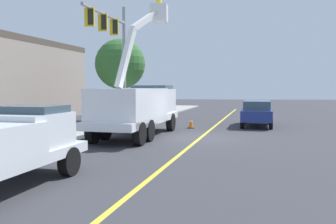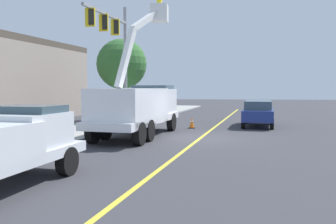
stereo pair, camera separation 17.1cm
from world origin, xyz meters
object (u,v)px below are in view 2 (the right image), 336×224
utility_bucket_truck (138,105)px  traffic_cone_mid_front (192,123)px  passing_minivan (258,112)px  traffic_signal_mast (114,42)px

utility_bucket_truck → traffic_cone_mid_front: utility_bucket_truck is taller
passing_minivan → traffic_cone_mid_front: passing_minivan is taller
utility_bucket_truck → passing_minivan: 9.01m
passing_minivan → traffic_cone_mid_front: size_ratio=7.27×
utility_bucket_truck → traffic_cone_mid_front: 4.96m
passing_minivan → traffic_cone_mid_front: bearing=111.0°
traffic_signal_mast → traffic_cone_mid_front: bearing=-86.9°
utility_bucket_truck → traffic_signal_mast: traffic_signal_mast is taller
traffic_cone_mid_front → traffic_signal_mast: (-0.26, 4.86, 5.09)m
utility_bucket_truck → traffic_signal_mast: (3.72, 2.19, 3.81)m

